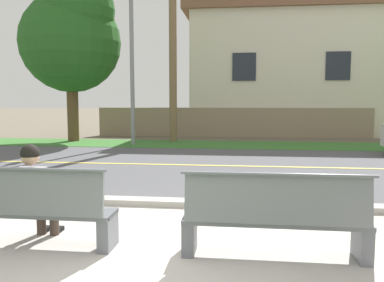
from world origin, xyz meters
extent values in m
plane|color=#665B4C|center=(0.00, 8.00, 0.00)|extent=(140.00, 140.00, 0.00)
cube|color=#B7B2A8|center=(0.00, 0.40, 0.01)|extent=(44.00, 3.60, 0.01)
cube|color=#ADA89E|center=(0.00, 2.35, 0.06)|extent=(44.00, 0.30, 0.11)
cube|color=#515156|center=(0.00, 6.50, 0.00)|extent=(52.00, 8.00, 0.01)
cube|color=#E0CC4C|center=(0.00, 6.50, 0.01)|extent=(48.00, 0.14, 0.01)
cube|color=#38702D|center=(0.00, 11.58, 0.01)|extent=(48.00, 2.80, 0.02)
cube|color=slate|center=(-0.49, 0.35, 0.23)|extent=(0.14, 0.40, 0.45)
cube|color=slate|center=(-1.45, 0.35, 0.42)|extent=(2.06, 0.44, 0.05)
cube|color=slate|center=(-1.45, 0.16, 0.71)|extent=(1.98, 0.12, 0.52)
cylinder|color=slate|center=(-1.45, 0.15, 0.99)|extent=(2.06, 0.04, 0.04)
cube|color=slate|center=(0.49, 0.35, 0.23)|extent=(0.14, 0.40, 0.45)
cube|color=slate|center=(2.41, 0.35, 0.23)|extent=(0.14, 0.40, 0.45)
cube|color=slate|center=(1.45, 0.35, 0.42)|extent=(2.06, 0.44, 0.05)
cube|color=slate|center=(1.45, 0.16, 0.71)|extent=(1.98, 0.12, 0.52)
cylinder|color=slate|center=(1.45, 0.15, 0.99)|extent=(2.06, 0.04, 0.04)
cylinder|color=#47382D|center=(-1.53, 0.54, 0.51)|extent=(0.15, 0.42, 0.15)
cylinder|color=#47382D|center=(-1.35, 0.54, 0.51)|extent=(0.15, 0.42, 0.15)
cylinder|color=#47382D|center=(-1.53, 0.73, 0.21)|extent=(0.12, 0.12, 0.43)
cube|color=black|center=(-1.53, 0.81, 0.04)|extent=(0.09, 0.24, 0.07)
cylinder|color=#47382D|center=(-1.35, 0.73, 0.21)|extent=(0.12, 0.12, 0.43)
cube|color=black|center=(-1.35, 0.81, 0.04)|extent=(0.09, 0.24, 0.07)
cube|color=gray|center=(-1.44, 0.35, 0.71)|extent=(0.34, 0.20, 0.52)
cylinder|color=gray|center=(-1.66, 0.37, 0.73)|extent=(0.09, 0.09, 0.46)
cylinder|color=gray|center=(-1.23, 0.37, 0.73)|extent=(0.09, 0.09, 0.46)
sphere|color=tan|center=(-1.44, 0.36, 1.10)|extent=(0.21, 0.21, 0.21)
sphere|color=black|center=(-1.44, 0.36, 1.14)|extent=(0.22, 0.22, 0.22)
cylinder|color=gray|center=(-3.14, 11.18, 3.73)|extent=(0.16, 0.16, 7.45)
cylinder|color=brown|center=(-6.06, 12.19, 1.31)|extent=(0.48, 0.48, 2.62)
sphere|color=#23561E|center=(-6.06, 12.19, 4.18)|extent=(4.18, 4.18, 4.18)
sphere|color=#23561E|center=(-5.53, 11.87, 5.44)|extent=(2.93, 2.93, 2.93)
cylinder|color=brown|center=(-1.75, 12.51, 4.19)|extent=(0.32, 0.32, 8.38)
cube|color=gray|center=(0.66, 14.97, 0.70)|extent=(13.00, 0.36, 1.40)
cube|color=beige|center=(3.37, 18.17, 3.02)|extent=(9.49, 6.40, 6.05)
cube|color=brown|center=(3.37, 18.17, 6.35)|extent=(10.25, 6.91, 0.60)
cube|color=#232833|center=(1.24, 14.94, 3.33)|extent=(1.10, 0.06, 1.30)
cube|color=#232833|center=(5.51, 14.94, 3.33)|extent=(1.10, 0.06, 1.30)
camera|label=1|loc=(1.05, -4.07, 1.78)|focal=36.99mm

